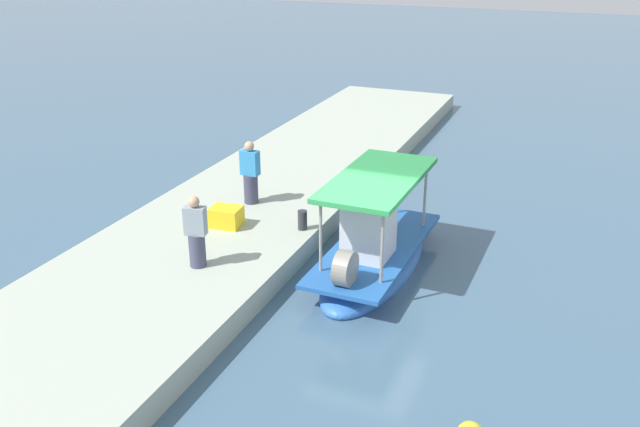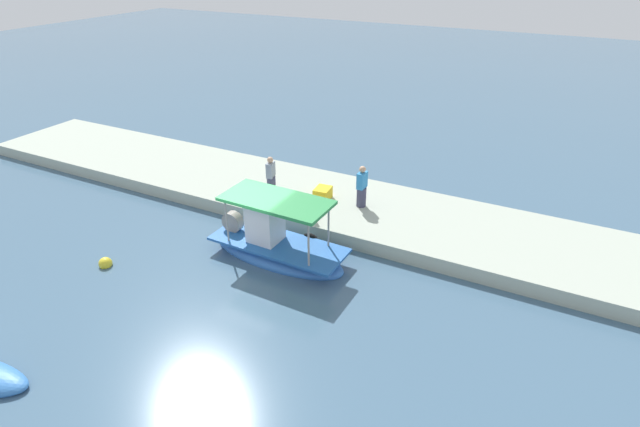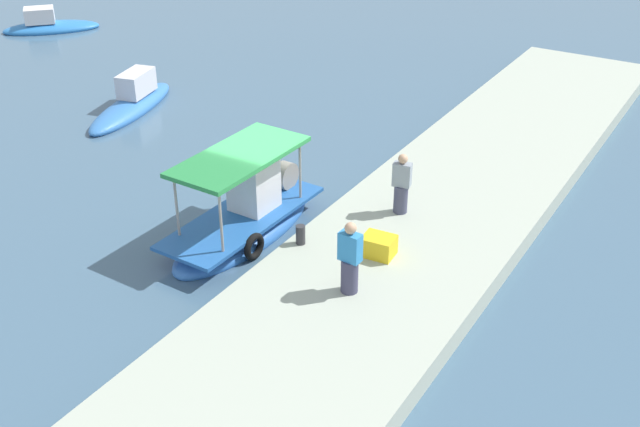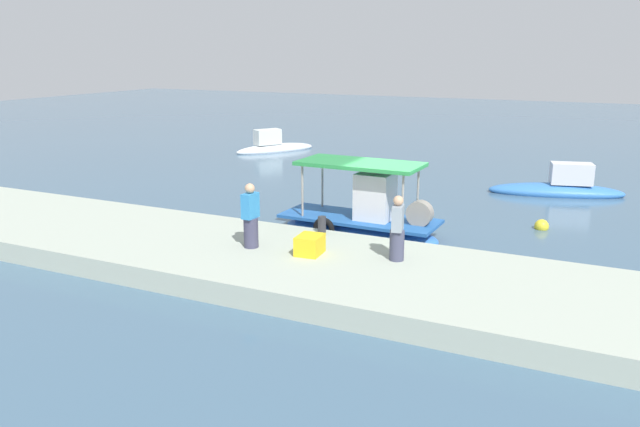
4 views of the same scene
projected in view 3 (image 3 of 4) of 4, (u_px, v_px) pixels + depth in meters
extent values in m
plane|color=#416078|center=(260.00, 217.00, 21.61)|extent=(120.00, 120.00, 0.00)
cube|color=#A6B0A0|center=(402.00, 253.00, 19.43)|extent=(36.00, 5.11, 0.58)
ellipsoid|color=#346FC5|center=(244.00, 232.00, 20.73)|extent=(5.34, 2.00, 0.86)
cube|color=#245CA9|center=(243.00, 217.00, 20.50)|extent=(5.13, 2.00, 0.10)
cube|color=silver|center=(254.00, 185.00, 20.52)|extent=(1.12, 1.06, 1.58)
cylinder|color=gray|center=(258.00, 160.00, 21.67)|extent=(0.07, 0.07, 1.77)
cylinder|color=gray|center=(300.00, 172.00, 20.99)|extent=(0.07, 0.07, 1.77)
cylinder|color=gray|center=(177.00, 208.00, 19.19)|extent=(0.07, 0.07, 1.77)
cylinder|color=gray|center=(221.00, 223.00, 18.51)|extent=(0.07, 0.07, 1.77)
cube|color=#298844|center=(239.00, 156.00, 19.63)|extent=(3.93, 1.92, 0.12)
torus|color=black|center=(254.00, 247.00, 19.55)|extent=(0.74, 0.20, 0.74)
cylinder|color=gray|center=(286.00, 175.00, 21.78)|extent=(0.81, 0.37, 0.80)
cylinder|color=#3C3C56|center=(349.00, 276.00, 17.26)|extent=(0.42, 0.42, 0.83)
cube|color=#2F85CA|center=(350.00, 247.00, 16.89)|extent=(0.30, 0.52, 0.69)
sphere|color=tan|center=(351.00, 228.00, 16.66)|extent=(0.27, 0.27, 0.27)
cylinder|color=#40435C|center=(401.00, 199.00, 20.52)|extent=(0.45, 0.45, 0.79)
cube|color=#8996A2|center=(402.00, 175.00, 20.17)|extent=(0.36, 0.52, 0.65)
sphere|color=tan|center=(403.00, 159.00, 19.94)|extent=(0.26, 0.26, 0.26)
cylinder|color=#2D2D33|center=(301.00, 235.00, 19.15)|extent=(0.24, 0.24, 0.51)
cube|color=yellow|center=(379.00, 246.00, 18.68)|extent=(0.69, 0.83, 0.51)
sphere|color=yellow|center=(257.00, 139.00, 26.15)|extent=(0.47, 0.47, 0.47)
ellipsoid|color=#2974C2|center=(52.00, 28.00, 38.15)|extent=(4.62, 4.39, 0.68)
cube|color=silver|center=(39.00, 15.00, 37.70)|extent=(1.74, 1.71, 0.72)
ellipsoid|color=#3673BF|center=(131.00, 108.00, 28.67)|extent=(5.60, 2.69, 0.72)
cube|color=silver|center=(136.00, 83.00, 28.74)|extent=(1.78, 1.21, 0.86)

